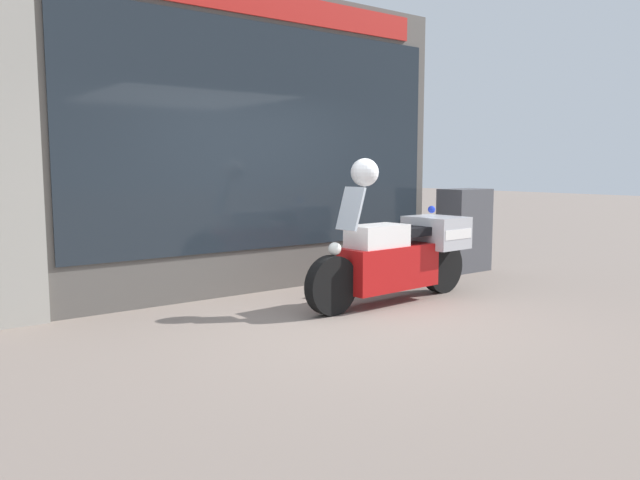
# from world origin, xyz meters

# --- Properties ---
(ground_plane) EXTENTS (60.00, 60.00, 0.00)m
(ground_plane) POSITION_xyz_m (0.00, 0.00, 0.00)
(ground_plane) COLOR gray
(shop_building) EXTENTS (6.16, 0.55, 3.72)m
(shop_building) POSITION_xyz_m (-0.38, 2.00, 1.87)
(shop_building) COLOR #56514C
(shop_building) RESTS_ON ground
(window_display) EXTENTS (4.91, 0.30, 1.95)m
(window_display) POSITION_xyz_m (0.32, 2.03, 0.47)
(window_display) COLOR slate
(window_display) RESTS_ON ground
(paramedic_motorcycle) EXTENTS (2.47, 0.71, 1.34)m
(paramedic_motorcycle) POSITION_xyz_m (1.25, 0.38, 0.55)
(paramedic_motorcycle) COLOR black
(paramedic_motorcycle) RESTS_ON ground
(utility_cabinet) EXTENTS (0.72, 0.48, 1.23)m
(utility_cabinet) POSITION_xyz_m (3.51, 1.34, 0.61)
(utility_cabinet) COLOR #4C4C51
(utility_cabinet) RESTS_ON ground
(white_helmet) EXTENTS (0.30, 0.30, 0.30)m
(white_helmet) POSITION_xyz_m (0.65, 0.34, 1.49)
(white_helmet) COLOR white
(white_helmet) RESTS_ON paramedic_motorcycle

